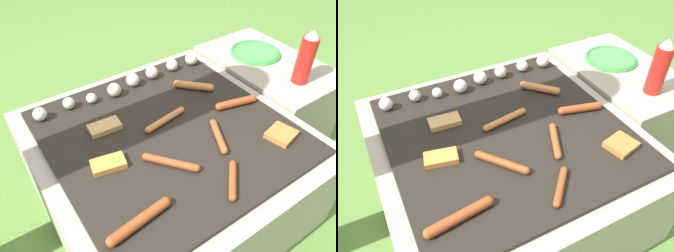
{
  "view_description": "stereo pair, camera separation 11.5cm",
  "coord_description": "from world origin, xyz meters",
  "views": [
    {
      "loc": [
        -0.49,
        -0.71,
        1.16
      ],
      "look_at": [
        0.0,
        0.0,
        0.41
      ],
      "focal_mm": 35.0,
      "sensor_mm": 36.0,
      "label": 1
    },
    {
      "loc": [
        -0.4,
        -0.77,
        1.16
      ],
      "look_at": [
        0.0,
        0.0,
        0.41
      ],
      "focal_mm": 35.0,
      "sensor_mm": 36.0,
      "label": 2
    }
  ],
  "objects": [
    {
      "name": "ground_plane",
      "position": [
        0.0,
        0.0,
        0.0
      ],
      "size": [
        14.0,
        14.0,
        0.0
      ],
      "primitive_type": "plane",
      "color": "#567F38"
    },
    {
      "name": "grill",
      "position": [
        0.0,
        0.0,
        0.19
      ],
      "size": [
        0.91,
        0.91,
        0.39
      ],
      "color": "#A89E8C",
      "rests_on": "ground_plane"
    },
    {
      "name": "side_ledge",
      "position": [
        0.66,
        0.13,
        0.2
      ],
      "size": [
        0.39,
        0.63,
        0.39
      ],
      "color": "#A89E8C",
      "rests_on": "ground_plane"
    },
    {
      "name": "sausage_back_right",
      "position": [
        -0.28,
        -0.27,
        0.41
      ],
      "size": [
        0.21,
        0.05,
        0.03
      ],
      "color": "#93421E",
      "rests_on": "grill"
    },
    {
      "name": "sausage_front_right",
      "position": [
        0.02,
        0.04,
        0.4
      ],
      "size": [
        0.19,
        0.05,
        0.02
      ],
      "color": "#C6753D",
      "rests_on": "grill"
    },
    {
      "name": "sausage_front_center",
      "position": [
        -0.09,
        -0.14,
        0.4
      ],
      "size": [
        0.13,
        0.16,
        0.02
      ],
      "color": "#93421E",
      "rests_on": "grill"
    },
    {
      "name": "sausage_front_left",
      "position": [
        0.23,
        0.15,
        0.41
      ],
      "size": [
        0.13,
        0.13,
        0.03
      ],
      "color": "#C6753D",
      "rests_on": "grill"
    },
    {
      "name": "sausage_mid_right",
      "position": [
        0.12,
        -0.13,
        0.4
      ],
      "size": [
        0.09,
        0.15,
        0.02
      ],
      "color": "#A34C23",
      "rests_on": "grill"
    },
    {
      "name": "sausage_back_center",
      "position": [
        0.3,
        -0.03,
        0.41
      ],
      "size": [
        0.17,
        0.07,
        0.03
      ],
      "color": "#93421E",
      "rests_on": "grill"
    },
    {
      "name": "sausage_mid_left",
      "position": [
        0.02,
        -0.3,
        0.4
      ],
      "size": [
        0.11,
        0.12,
        0.02
      ],
      "color": "#93421E",
      "rests_on": "grill"
    },
    {
      "name": "bread_slice_right",
      "position": [
        -0.25,
        -0.03,
        0.4
      ],
      "size": [
        0.12,
        0.08,
        0.02
      ],
      "color": "#D18438",
      "rests_on": "grill"
    },
    {
      "name": "bread_slice_left",
      "position": [
        -0.18,
        0.13,
        0.4
      ],
      "size": [
        0.12,
        0.07,
        0.02
      ],
      "color": "tan",
      "rests_on": "grill"
    },
    {
      "name": "bread_slice_center",
      "position": [
        0.3,
        -0.25,
        0.4
      ],
      "size": [
        0.11,
        0.1,
        0.02
      ],
      "color": "#B27033",
      "rests_on": "grill"
    },
    {
      "name": "mushroom_row",
      "position": [
        0.04,
        0.32,
        0.42
      ],
      "size": [
        0.75,
        0.08,
        0.06
      ],
      "color": "silver",
      "rests_on": "grill"
    },
    {
      "name": "plate_colorful",
      "position": [
        0.66,
        0.22,
        0.4
      ],
      "size": [
        0.24,
        0.24,
        0.02
      ],
      "color": "#4CB24C",
      "rests_on": "side_ledge"
    },
    {
      "name": "condiment_bottle",
      "position": [
        0.64,
        -0.06,
        0.5
      ],
      "size": [
        0.07,
        0.07,
        0.23
      ],
      "color": "red",
      "rests_on": "side_ledge"
    },
    {
      "name": "fork_utensil",
      "position": [
        0.7,
        0.37,
        0.4
      ],
      "size": [
        0.03,
        0.17,
        0.01
      ],
      "color": "silver",
      "rests_on": "side_ledge"
    }
  ]
}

